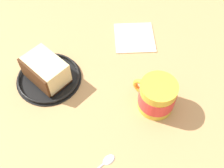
{
  "coord_description": "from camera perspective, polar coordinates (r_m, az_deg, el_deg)",
  "views": [
    {
      "loc": [
        -0.63,
        -41.96,
        59.81
      ],
      "look_at": [
        7.03,
        -2.58,
        3.0
      ],
      "focal_mm": 44.6,
      "sensor_mm": 36.0,
      "label": 1
    }
  ],
  "objects": [
    {
      "name": "cake_slice",
      "position": [
        0.73,
        -13.46,
        2.73
      ],
      "size": [
        12.62,
        13.34,
        6.62
      ],
      "color": "#472814",
      "rests_on": "small_plate"
    },
    {
      "name": "tea_mug",
      "position": [
        0.67,
        9.16,
        -2.39
      ],
      "size": [
        9.52,
        9.89,
        8.53
      ],
      "color": "gold",
      "rests_on": "ground_plane"
    },
    {
      "name": "ground_plane",
      "position": [
        0.74,
        -5.7,
        -1.3
      ],
      "size": [
        153.26,
        153.26,
        3.2
      ],
      "primitive_type": "cube",
      "color": "tan"
    },
    {
      "name": "teaspoon",
      "position": [
        0.63,
        -2.19,
        -16.32
      ],
      "size": [
        11.68,
        7.19,
        0.8
      ],
      "color": "silver",
      "rests_on": "ground_plane"
    },
    {
      "name": "small_plate",
      "position": [
        0.76,
        -12.81,
        1.28
      ],
      "size": [
        17.21,
        17.21,
        1.27
      ],
      "color": "black",
      "rests_on": "ground_plane"
    },
    {
      "name": "folded_napkin",
      "position": [
        0.84,
        4.63,
        9.56
      ],
      "size": [
        13.2,
        13.65,
        0.6
      ],
      "primitive_type": "cube",
      "rotation": [
        0.0,
        0.0,
        -0.14
      ],
      "color": "beige",
      "rests_on": "ground_plane"
    }
  ]
}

